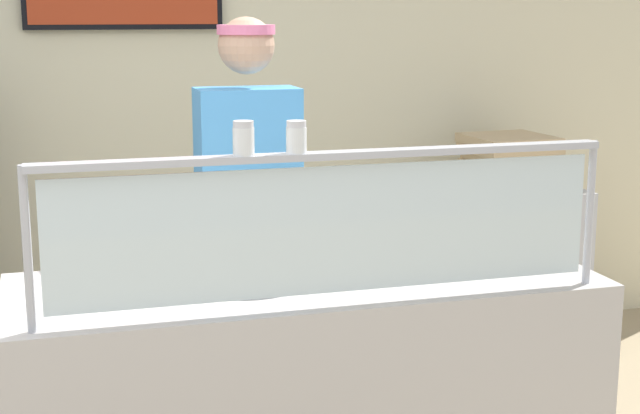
{
  "coord_description": "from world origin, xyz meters",
  "views": [
    {
      "loc": [
        0.16,
        -2.43,
        1.78
      ],
      "look_at": [
        0.98,
        0.37,
        1.17
      ],
      "focal_mm": 53.25,
      "sensor_mm": 36.0,
      "label": 1
    }
  ],
  "objects_px": {
    "pizza_tray": "(246,276)",
    "worker_figure": "(250,218)",
    "parmesan_shaker": "(244,140)",
    "pizza_server": "(247,270)",
    "pepper_flake_shaker": "(296,139)",
    "pizza_box_stack": "(510,162)"
  },
  "relations": [
    {
      "from": "pizza_box_stack",
      "to": "pizza_server",
      "type": "bearing_deg",
      "value": -137.88
    },
    {
      "from": "parmesan_shaker",
      "to": "pizza_box_stack",
      "type": "bearing_deg",
      "value": 46.14
    },
    {
      "from": "pizza_server",
      "to": "parmesan_shaker",
      "type": "relative_size",
      "value": 2.97
    },
    {
      "from": "pizza_tray",
      "to": "pizza_box_stack",
      "type": "distance_m",
      "value": 2.27
    },
    {
      "from": "pizza_tray",
      "to": "worker_figure",
      "type": "height_order",
      "value": "worker_figure"
    },
    {
      "from": "pizza_server",
      "to": "parmesan_shaker",
      "type": "height_order",
      "value": "parmesan_shaker"
    },
    {
      "from": "pizza_tray",
      "to": "pizza_box_stack",
      "type": "height_order",
      "value": "pizza_box_stack"
    },
    {
      "from": "pizza_server",
      "to": "parmesan_shaker",
      "type": "bearing_deg",
      "value": -94.8
    },
    {
      "from": "parmesan_shaker",
      "to": "pizza_tray",
      "type": "bearing_deg",
      "value": 78.36
    },
    {
      "from": "worker_figure",
      "to": "pizza_server",
      "type": "bearing_deg",
      "value": -103.06
    },
    {
      "from": "pepper_flake_shaker",
      "to": "pizza_box_stack",
      "type": "relative_size",
      "value": 0.2
    },
    {
      "from": "pizza_tray",
      "to": "worker_figure",
      "type": "distance_m",
      "value": 0.66
    },
    {
      "from": "pizza_tray",
      "to": "pepper_flake_shaker",
      "type": "relative_size",
      "value": 4.62
    },
    {
      "from": "parmesan_shaker",
      "to": "pepper_flake_shaker",
      "type": "xyz_separation_m",
      "value": [
        0.15,
        -0.0,
        -0.0
      ]
    },
    {
      "from": "pizza_server",
      "to": "pizza_box_stack",
      "type": "relative_size",
      "value": 0.63
    },
    {
      "from": "pizza_server",
      "to": "worker_figure",
      "type": "height_order",
      "value": "worker_figure"
    },
    {
      "from": "pizza_server",
      "to": "pepper_flake_shaker",
      "type": "distance_m",
      "value": 0.54
    },
    {
      "from": "pizza_tray",
      "to": "pizza_server",
      "type": "relative_size",
      "value": 1.49
    },
    {
      "from": "pizza_tray",
      "to": "worker_figure",
      "type": "relative_size",
      "value": 0.24
    },
    {
      "from": "pizza_tray",
      "to": "pepper_flake_shaker",
      "type": "distance_m",
      "value": 0.57
    },
    {
      "from": "parmesan_shaker",
      "to": "pizza_box_stack",
      "type": "xyz_separation_m",
      "value": [
        1.76,
        1.83,
        -0.41
      ]
    },
    {
      "from": "pizza_server",
      "to": "pizza_box_stack",
      "type": "xyz_separation_m",
      "value": [
        1.7,
        1.53,
        0.04
      ]
    }
  ]
}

